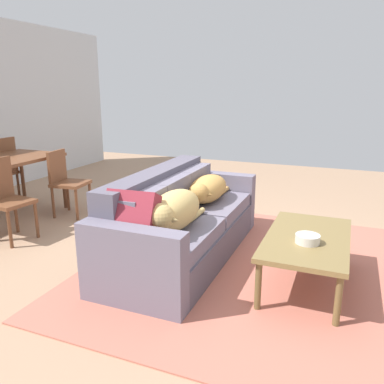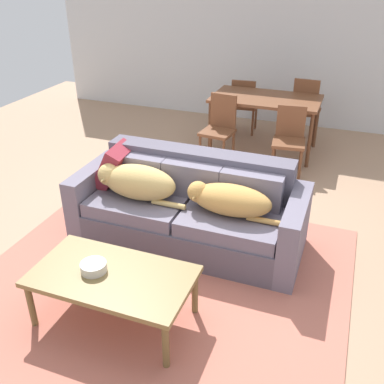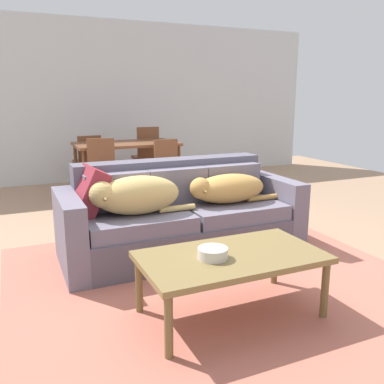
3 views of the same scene
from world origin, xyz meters
The scene contains 12 objects.
ground_plane centered at (0.00, 0.00, 0.00)m, with size 10.00×10.00×0.00m, color tan.
area_rug centered at (-0.17, -0.79, 0.01)m, with size 3.13×3.28×0.01m, color #BE6957.
couch centered at (-0.17, 0.14, 0.34)m, with size 2.19×0.87×0.85m.
dog_on_left_cushion centered at (-0.65, -0.01, 0.63)m, with size 0.90×0.35×0.33m.
dog_on_right_cushion centered at (0.24, 0.01, 0.60)m, with size 0.89×0.34×0.27m.
throw_pillow_by_left_arm centered at (-1.00, 0.20, 0.65)m, with size 0.16×0.41×0.41m, color maroon.
coffee_table centered at (-0.31, -1.08, 0.39)m, with size 1.19×0.66×0.44m.
bowl_on_coffee_table centered at (-0.46, -1.09, 0.47)m, with size 0.19×0.19×0.07m, color silver.
dining_table centered at (0.00, 2.66, 0.71)m, with size 1.47×0.85×0.78m.
dining_chair_near_left centered at (-0.48, 2.08, 0.50)m, with size 0.44×0.44×0.90m.
dining_chair_near_right centered at (0.45, 2.04, 0.48)m, with size 0.45×0.45×0.85m.
dining_chair_far_right centered at (0.48, 3.19, 0.53)m, with size 0.42×0.42×0.96m.
Camera 1 is at (-3.47, -1.33, 1.64)m, focal length 36.35 mm.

